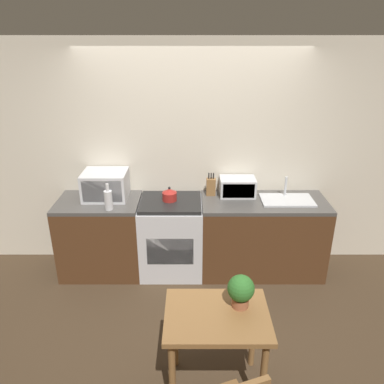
{
  "coord_description": "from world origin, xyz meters",
  "views": [
    {
      "loc": [
        -0.0,
        -3.17,
        2.63
      ],
      "look_at": [
        -0.01,
        0.52,
        1.05
      ],
      "focal_mm": 35.0,
      "sensor_mm": 36.0,
      "label": 1
    }
  ],
  "objects_px": {
    "stove_range": "(172,236)",
    "toaster_oven": "(238,187)",
    "kettle": "(170,195)",
    "dining_table": "(217,327)",
    "microwave": "(106,185)",
    "bottle": "(109,200)"
  },
  "relations": [
    {
      "from": "dining_table",
      "to": "stove_range",
      "type": "bearing_deg",
      "value": 104.45
    },
    {
      "from": "bottle",
      "to": "microwave",
      "type": "bearing_deg",
      "value": 106.63
    },
    {
      "from": "bottle",
      "to": "dining_table",
      "type": "relative_size",
      "value": 0.38
    },
    {
      "from": "microwave",
      "to": "toaster_oven",
      "type": "distance_m",
      "value": 1.49
    },
    {
      "from": "stove_range",
      "to": "toaster_oven",
      "type": "xyz_separation_m",
      "value": [
        0.76,
        0.16,
        0.56
      ]
    },
    {
      "from": "microwave",
      "to": "toaster_oven",
      "type": "xyz_separation_m",
      "value": [
        1.49,
        0.07,
        -0.05
      ]
    },
    {
      "from": "kettle",
      "to": "dining_table",
      "type": "xyz_separation_m",
      "value": [
        0.43,
        -1.65,
        -0.35
      ]
    },
    {
      "from": "kettle",
      "to": "bottle",
      "type": "relative_size",
      "value": 0.56
    },
    {
      "from": "stove_range",
      "to": "dining_table",
      "type": "bearing_deg",
      "value": -75.55
    },
    {
      "from": "bottle",
      "to": "dining_table",
      "type": "height_order",
      "value": "bottle"
    },
    {
      "from": "dining_table",
      "to": "bottle",
      "type": "bearing_deg",
      "value": 126.71
    },
    {
      "from": "stove_range",
      "to": "kettle",
      "type": "height_order",
      "value": "kettle"
    },
    {
      "from": "bottle",
      "to": "toaster_oven",
      "type": "distance_m",
      "value": 1.45
    },
    {
      "from": "microwave",
      "to": "bottle",
      "type": "relative_size",
      "value": 1.67
    },
    {
      "from": "stove_range",
      "to": "dining_table",
      "type": "height_order",
      "value": "stove_range"
    },
    {
      "from": "stove_range",
      "to": "kettle",
      "type": "relative_size",
      "value": 5.54
    },
    {
      "from": "toaster_oven",
      "to": "bottle",
      "type": "bearing_deg",
      "value": -165.15
    },
    {
      "from": "kettle",
      "to": "dining_table",
      "type": "distance_m",
      "value": 1.75
    },
    {
      "from": "dining_table",
      "to": "toaster_oven",
      "type": "bearing_deg",
      "value": 79.36
    },
    {
      "from": "stove_range",
      "to": "dining_table",
      "type": "relative_size",
      "value": 1.17
    },
    {
      "from": "stove_range",
      "to": "bottle",
      "type": "relative_size",
      "value": 3.1
    },
    {
      "from": "toaster_oven",
      "to": "dining_table",
      "type": "relative_size",
      "value": 0.52
    }
  ]
}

